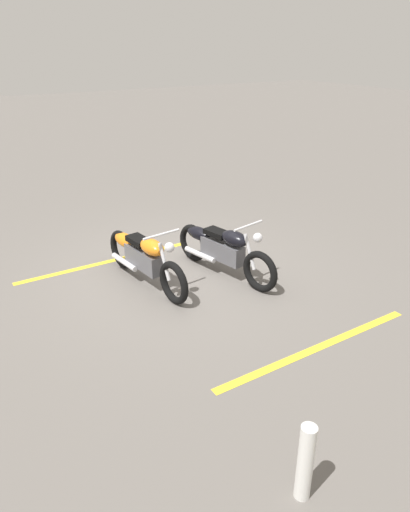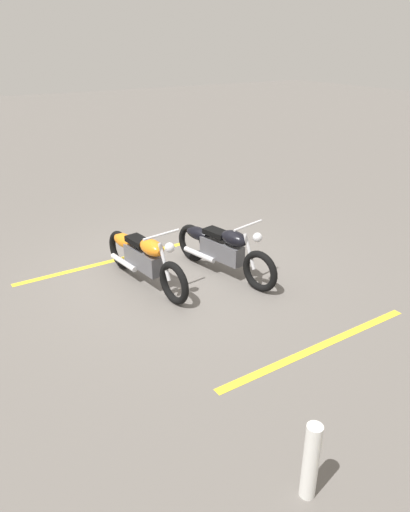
{
  "view_description": "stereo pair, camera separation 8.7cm",
  "coord_description": "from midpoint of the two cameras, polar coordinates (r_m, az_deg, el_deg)",
  "views": [
    {
      "loc": [
        6.46,
        -3.38,
        3.63
      ],
      "look_at": [
        0.94,
        0.0,
        0.65
      ],
      "focal_mm": 33.27,
      "sensor_mm": 36.0,
      "label": 1
    },
    {
      "loc": [
        6.41,
        -3.45,
        3.63
      ],
      "look_at": [
        0.94,
        0.0,
        0.65
      ],
      "focal_mm": 33.27,
      "sensor_mm": 36.0,
      "label": 2
    }
  ],
  "objects": [
    {
      "name": "motorcycle_bright_foreground",
      "position": [
        7.62,
        -7.12,
        -0.06
      ],
      "size": [
        2.23,
        0.65,
        1.04
      ],
      "rotation": [
        0.0,
        0.0,
        0.12
      ],
      "color": "black",
      "rests_on": "ground"
    },
    {
      "name": "motorcycle_dark_foreground",
      "position": [
        7.86,
        2.37,
        0.94
      ],
      "size": [
        2.21,
        0.75,
        1.04
      ],
      "rotation": [
        0.0,
        0.0,
        0.2
      ],
      "color": "black",
      "rests_on": "ground"
    },
    {
      "name": "parking_stripe_near",
      "position": [
        8.62,
        -11.48,
        -0.71
      ],
      "size": [
        0.15,
        3.2,
        0.01
      ],
      "primitive_type": "cube",
      "rotation": [
        0.0,
        0.0,
        1.58
      ],
      "color": "yellow",
      "rests_on": "ground"
    },
    {
      "name": "bollard_post",
      "position": [
        4.42,
        12.56,
        -23.09
      ],
      "size": [
        0.14,
        0.14,
        0.78
      ],
      "primitive_type": "cylinder",
      "color": "white",
      "rests_on": "ground"
    },
    {
      "name": "parking_stripe_mid",
      "position": [
        6.39,
        13.78,
        -10.66
      ],
      "size": [
        0.15,
        3.2,
        0.01
      ],
      "primitive_type": "cube",
      "rotation": [
        0.0,
        0.0,
        1.58
      ],
      "color": "yellow",
      "rests_on": "ground"
    },
    {
      "name": "ground_plane",
      "position": [
        8.14,
        -3.13,
        -1.81
      ],
      "size": [
        60.0,
        60.0,
        0.0
      ],
      "primitive_type": "plane",
      "color": "#66605B"
    }
  ]
}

